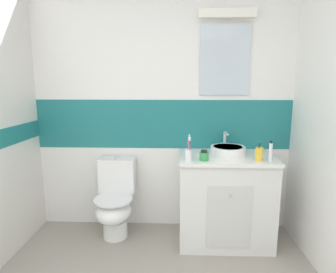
{
  "coord_description": "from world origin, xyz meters",
  "views": [
    {
      "loc": [
        0.16,
        -0.4,
        1.49
      ],
      "look_at": [
        0.08,
        1.76,
        1.09
      ],
      "focal_mm": 29.5,
      "sensor_mm": 36.0,
      "label": 1
    }
  ],
  "objects": [
    {
      "name": "wall_back_tiled",
      "position": [
        0.01,
        2.45,
        1.26
      ],
      "size": [
        3.2,
        0.2,
        2.5
      ],
      "color": "white",
      "rests_on": "ground_plane"
    },
    {
      "name": "vanity_cabinet",
      "position": [
        0.61,
        2.12,
        0.43
      ],
      "size": [
        0.87,
        0.59,
        0.85
      ],
      "color": "silver",
      "rests_on": "ground_plane"
    },
    {
      "name": "sink_basin",
      "position": [
        0.63,
        2.14,
        0.9
      ],
      "size": [
        0.33,
        0.37,
        0.2
      ],
      "color": "white",
      "rests_on": "vanity_cabinet"
    },
    {
      "name": "toilet",
      "position": [
        -0.46,
        2.16,
        0.36
      ],
      "size": [
        0.37,
        0.5,
        0.78
      ],
      "color": "white",
      "rests_on": "ground_plane"
    },
    {
      "name": "toothbrush_cup",
      "position": [
        0.25,
        1.94,
        0.91
      ],
      "size": [
        0.06,
        0.06,
        0.22
      ],
      "color": "white",
      "rests_on": "vanity_cabinet"
    },
    {
      "name": "soap_dispenser",
      "position": [
        0.86,
        1.93,
        0.91
      ],
      "size": [
        0.06,
        0.06,
        0.16
      ],
      "color": "yellow",
      "rests_on": "vanity_cabinet"
    },
    {
      "name": "toothpaste_tube_upright",
      "position": [
        0.96,
        1.94,
        0.93
      ],
      "size": [
        0.03,
        0.03,
        0.18
      ],
      "color": "white",
      "rests_on": "vanity_cabinet"
    },
    {
      "name": "hair_gel_jar",
      "position": [
        0.39,
        1.93,
        0.89
      ],
      "size": [
        0.08,
        0.08,
        0.09
      ],
      "color": "green",
      "rests_on": "vanity_cabinet"
    }
  ]
}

